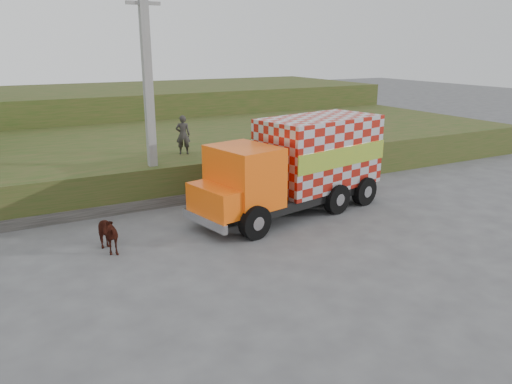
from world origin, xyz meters
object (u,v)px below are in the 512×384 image
cargo_truck (299,165)px  pedestrian (183,135)px  utility_pole (149,96)px  cow (105,234)px

cargo_truck → pedestrian: size_ratio=4.86×
utility_pole → cargo_truck: bearing=-36.4°
utility_pole → pedestrian: 2.87m
utility_pole → cargo_truck: 5.94m
cargo_truck → pedestrian: cargo_truck is taller
pedestrian → utility_pole: bearing=60.6°
utility_pole → cow: size_ratio=5.91×
cargo_truck → cow: bearing=172.9°
utility_pole → pedestrian: utility_pole is taller
cargo_truck → cow: (-7.06, -0.58, -1.14)m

